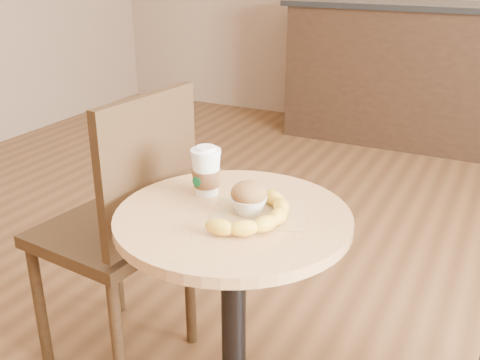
{
  "coord_description": "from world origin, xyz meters",
  "views": [
    {
      "loc": [
        0.53,
        -1.15,
        1.39
      ],
      "look_at": [
        -0.08,
        0.06,
        0.83
      ],
      "focal_mm": 42.0,
      "sensor_mm": 36.0,
      "label": 1
    }
  ],
  "objects_px": {
    "coffee_cup": "(206,173)",
    "cafe_table": "(234,294)",
    "muffin": "(249,198)",
    "chair_left": "(124,223)",
    "banana": "(258,214)"
  },
  "relations": [
    {
      "from": "chair_left",
      "to": "coffee_cup",
      "type": "distance_m",
      "value": 0.45
    },
    {
      "from": "muffin",
      "to": "banana",
      "type": "xyz_separation_m",
      "value": [
        0.04,
        -0.04,
        -0.02
      ]
    },
    {
      "from": "cafe_table",
      "to": "muffin",
      "type": "bearing_deg",
      "value": 28.86
    },
    {
      "from": "chair_left",
      "to": "muffin",
      "type": "bearing_deg",
      "value": 82.86
    },
    {
      "from": "muffin",
      "to": "banana",
      "type": "bearing_deg",
      "value": -39.24
    },
    {
      "from": "chair_left",
      "to": "coffee_cup",
      "type": "height_order",
      "value": "chair_left"
    },
    {
      "from": "coffee_cup",
      "to": "chair_left",
      "type": "bearing_deg",
      "value": -178.73
    },
    {
      "from": "coffee_cup",
      "to": "muffin",
      "type": "distance_m",
      "value": 0.17
    },
    {
      "from": "coffee_cup",
      "to": "cafe_table",
      "type": "bearing_deg",
      "value": -21.83
    },
    {
      "from": "cafe_table",
      "to": "banana",
      "type": "bearing_deg",
      "value": -11.25
    },
    {
      "from": "chair_left",
      "to": "coffee_cup",
      "type": "bearing_deg",
      "value": 86.47
    },
    {
      "from": "banana",
      "to": "coffee_cup",
      "type": "bearing_deg",
      "value": 171.57
    },
    {
      "from": "cafe_table",
      "to": "banana",
      "type": "xyz_separation_m",
      "value": [
        0.08,
        -0.02,
        0.27
      ]
    },
    {
      "from": "cafe_table",
      "to": "coffee_cup",
      "type": "bearing_deg",
      "value": 147.18
    },
    {
      "from": "cafe_table",
      "to": "chair_left",
      "type": "bearing_deg",
      "value": 163.55
    }
  ]
}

